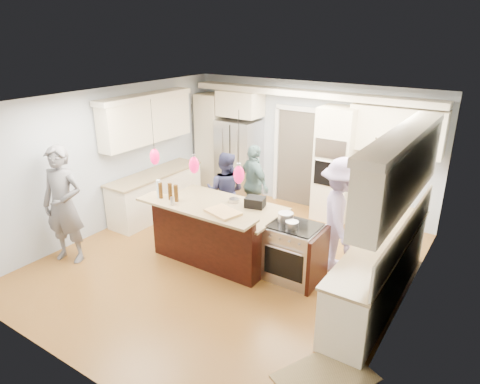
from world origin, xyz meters
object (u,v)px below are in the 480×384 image
at_px(refrigerator, 239,159).
at_px(kitchen_island, 219,230).
at_px(person_bar_end, 63,205).
at_px(island_range, 295,253).
at_px(person_far_left, 225,192).

distance_m(refrigerator, kitchen_island, 2.91).
xyz_separation_m(kitchen_island, person_bar_end, (-2.05, -1.48, 0.51)).
distance_m(island_range, person_far_left, 2.15).
bearing_deg(refrigerator, person_bar_end, -100.49).
bearing_deg(kitchen_island, person_far_left, 119.27).
height_order(refrigerator, person_bar_end, person_bar_end).
relative_size(refrigerator, person_bar_end, 0.90).
xyz_separation_m(person_bar_end, person_far_left, (1.52, 2.43, -0.22)).
relative_size(person_bar_end, person_far_left, 1.28).
xyz_separation_m(refrigerator, person_bar_end, (-0.75, -4.05, 0.10)).
relative_size(kitchen_island, island_range, 2.28).
bearing_deg(kitchen_island, island_range, 3.05).
distance_m(person_bar_end, person_far_left, 2.88).
height_order(island_range, person_bar_end, person_bar_end).
height_order(refrigerator, person_far_left, refrigerator).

